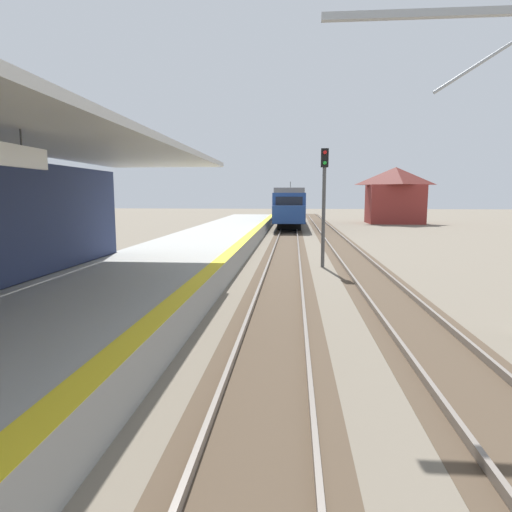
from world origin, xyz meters
TOP-DOWN VIEW (x-y plane):
  - station_platform at (-2.50, 16.00)m, footprint 5.00×80.00m
  - track_pair_nearest_platform at (1.90, 20.00)m, footprint 2.34×120.00m
  - track_pair_middle at (5.30, 20.00)m, footprint 2.34×120.00m
  - approaching_train at (1.90, 48.97)m, footprint 2.93×19.60m
  - rail_signal_post at (3.63, 21.64)m, footprint 0.32×0.34m
  - distant_trackside_house at (13.86, 54.18)m, footprint 6.60×5.28m

SIDE VIEW (x-z plane):
  - track_pair_nearest_platform at x=1.90m, z-range -0.03..0.13m
  - track_pair_middle at x=5.30m, z-range -0.03..0.13m
  - station_platform at x=-2.50m, z-range 0.00..0.90m
  - approaching_train at x=1.90m, z-range -0.20..4.56m
  - rail_signal_post at x=3.63m, z-range 0.59..5.79m
  - distant_trackside_house at x=13.86m, z-range 0.14..6.54m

